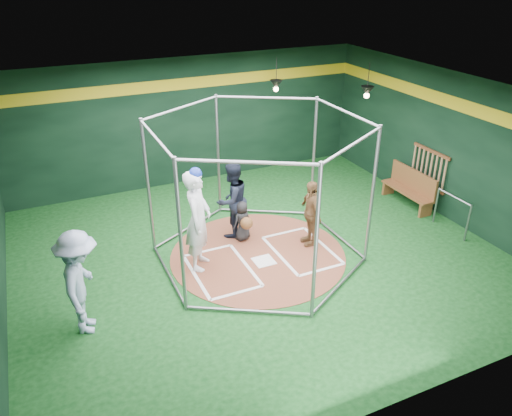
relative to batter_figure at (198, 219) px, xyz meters
name	(u,v)px	position (x,y,z in m)	size (l,w,h in m)	color
room_shell	(258,181)	(1.27, -0.11, 0.65)	(10.10, 9.10, 3.53)	#0D3912
clay_disc	(258,255)	(1.27, -0.12, -1.10)	(3.80, 3.80, 0.01)	brown
home_plate	(264,261)	(1.27, -0.42, -1.08)	(0.43, 0.43, 0.01)	white
batter_box_left	(221,270)	(0.32, -0.37, -1.09)	(1.17, 1.77, 0.01)	white
batter_box_right	(302,250)	(2.22, -0.37, -1.09)	(1.17, 1.77, 0.01)	white
batting_cage	(258,193)	(1.27, -0.12, 0.40)	(4.05, 4.67, 3.00)	gray
bat_rack	(429,168)	(6.20, 0.28, -0.05)	(0.07, 1.25, 0.98)	brown
pendant_lamp_near	(276,85)	(3.47, 3.48, 1.64)	(0.34, 0.34, 0.90)	black
pendant_lamp_far	(367,91)	(5.27, 1.88, 1.64)	(0.34, 0.34, 0.90)	black
batter_figure	(198,219)	(0.00, 0.00, 0.00)	(0.85, 0.93, 2.21)	silver
visitor_leopard	(311,213)	(2.54, -0.15, -0.33)	(0.89, 0.37, 1.52)	#9F7344
catcher_figure	(243,221)	(1.23, 0.59, -0.61)	(0.53, 0.61, 0.95)	black
umpire	(232,200)	(1.11, 0.93, -0.21)	(0.86, 0.67, 1.77)	black
bystander_blue	(81,283)	(-2.42, -1.05, -0.15)	(1.23, 0.71, 1.91)	#A5B7DB
dugout_bench	(410,187)	(5.90, 0.51, -0.62)	(0.38, 1.64, 0.95)	brown
steel_railing	(453,208)	(5.82, -1.04, -0.49)	(0.05, 1.06, 0.91)	gray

